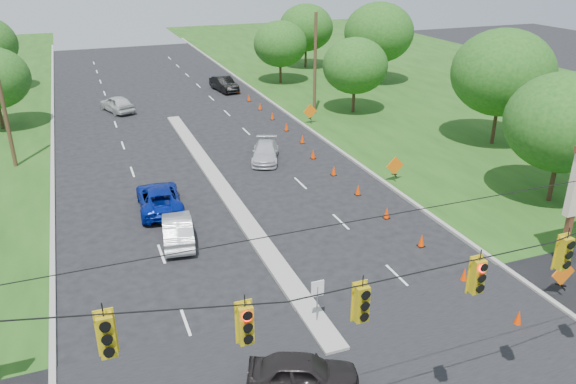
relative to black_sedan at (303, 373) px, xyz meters
name	(u,v)px	position (x,y,z in m)	size (l,w,h in m)	color
curb_left	(53,162)	(-8.18, 27.17, -0.66)	(0.25, 110.00, 0.16)	gray
curb_right	(312,132)	(12.02, 27.17, -0.66)	(0.25, 110.00, 0.16)	gray
median	(222,189)	(1.92, 18.17, -0.66)	(1.00, 34.00, 0.18)	gray
median_sign	(317,294)	(1.92, 3.17, 0.80)	(0.55, 0.06, 2.05)	gray
signal_span	(424,322)	(1.87, -3.83, 4.31)	(25.60, 0.32, 9.00)	#422D1C
utility_pole_far_left	(3,104)	(-10.58, 27.17, 3.84)	(0.28, 0.28, 9.00)	#422D1C
utility_pole_far_right	(315,65)	(14.42, 32.17, 3.84)	(0.28, 0.28, 9.00)	#422D1C
cone_0	(518,317)	(9.55, 0.17, -0.31)	(0.32, 0.32, 0.70)	#FF3800
cone_1	(464,274)	(9.55, 3.67, -0.31)	(0.32, 0.32, 0.70)	#FF3800
cone_2	(422,240)	(9.55, 7.17, -0.31)	(0.32, 0.32, 0.70)	#FF3800
cone_3	(387,213)	(9.55, 10.67, -0.31)	(0.32, 0.32, 0.70)	#FF3800
cone_4	(358,190)	(9.55, 14.17, -0.31)	(0.32, 0.32, 0.70)	#FF3800
cone_5	(334,170)	(9.55, 17.67, -0.31)	(0.32, 0.32, 0.70)	#FF3800
cone_6	(313,154)	(9.55, 21.17, -0.31)	(0.32, 0.32, 0.70)	#FF3800
cone_7	(302,139)	(10.15, 24.67, -0.31)	(0.32, 0.32, 0.70)	#FF3800
cone_8	(286,127)	(10.15, 28.17, -0.31)	(0.32, 0.32, 0.70)	#FF3800
cone_9	(272,116)	(10.15, 31.67, -0.31)	(0.32, 0.32, 0.70)	#FF3800
cone_10	(260,106)	(10.15, 35.17, -0.31)	(0.32, 0.32, 0.70)	#FF3800
cone_11	(249,98)	(10.15, 38.67, -0.31)	(0.32, 0.32, 0.70)	#FF3800
cone_12	(239,90)	(10.15, 42.17, -0.31)	(0.32, 0.32, 0.70)	#FF3800
cone_13	(230,83)	(10.15, 45.67, -0.31)	(0.32, 0.32, 0.70)	#FF3800
work_sign_0	(563,274)	(12.72, 1.17, 0.43)	(1.27, 0.58, 1.37)	black
work_sign_1	(395,167)	(12.72, 15.17, 0.43)	(1.27, 0.58, 1.37)	black
work_sign_2	(310,112)	(12.72, 29.17, 0.43)	(1.27, 0.58, 1.37)	black
tree_7	(564,122)	(19.92, 9.17, 4.30)	(6.72, 6.72, 7.84)	black
tree_8	(503,73)	(23.92, 19.17, 4.92)	(7.56, 7.56, 8.82)	black
tree_9	(355,66)	(17.92, 31.17, 3.67)	(5.88, 5.88, 6.86)	black
tree_10	(379,32)	(25.92, 41.17, 4.92)	(7.56, 7.56, 8.82)	black
tree_11	(306,28)	(21.92, 52.17, 4.30)	(6.72, 6.72, 7.84)	black
tree_12	(280,44)	(15.92, 45.17, 3.67)	(5.88, 5.88, 6.86)	black
black_sedan	(303,373)	(0.00, 0.00, 0.00)	(1.56, 3.88, 1.32)	black
white_sedan	(178,229)	(-2.02, 12.19, 0.05)	(1.50, 4.29, 1.41)	silver
blue_pickup	(159,198)	(-2.27, 16.50, 0.06)	(2.38, 5.17, 1.44)	navy
silver_car_far	(265,152)	(6.19, 22.06, -0.02)	(1.79, 4.40, 1.28)	silver
silver_car_oncoming	(117,104)	(-2.47, 39.34, 0.10)	(1.80, 4.47, 1.52)	beige
dark_car_receding	(224,84)	(8.98, 43.75, 0.09)	(1.60, 4.58, 1.51)	black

